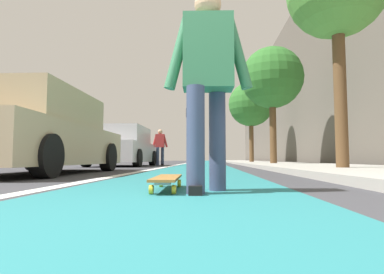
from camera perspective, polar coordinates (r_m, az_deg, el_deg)
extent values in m
plane|color=#38383D|center=(11.11, 1.66, -5.43)|extent=(80.00, 80.00, 0.00)
cube|color=#237075|center=(25.11, 2.48, -4.67)|extent=(56.00, 2.00, 0.00)
cube|color=silver|center=(21.16, -0.77, -4.79)|extent=(52.00, 0.16, 0.01)
cube|color=#9E9B93|center=(19.33, 11.94, -4.62)|extent=(52.00, 3.20, 0.10)
cube|color=#5C544B|center=(24.16, 16.63, 6.31)|extent=(40.00, 1.20, 9.10)
cylinder|color=yellow|center=(2.96, -5.68, -8.47)|extent=(0.07, 0.03, 0.07)
cylinder|color=yellow|center=(2.94, -2.35, -8.51)|extent=(0.07, 0.03, 0.07)
cylinder|color=yellow|center=(2.36, -7.49, -9.56)|extent=(0.07, 0.03, 0.07)
cylinder|color=yellow|center=(2.34, -3.32, -9.64)|extent=(0.07, 0.03, 0.07)
cube|color=silver|center=(2.94, -4.02, -7.57)|extent=(0.06, 0.12, 0.02)
cube|color=silver|center=(2.35, -5.40, -8.45)|extent=(0.06, 0.12, 0.02)
cube|color=olive|center=(2.64, -4.63, -7.47)|extent=(0.85, 0.23, 0.02)
cylinder|color=#384260|center=(2.35, 0.66, -0.47)|extent=(0.14, 0.14, 0.82)
cylinder|color=#384260|center=(2.61, 4.68, -0.82)|extent=(0.14, 0.14, 0.82)
cube|color=black|center=(2.36, 0.66, -9.61)|extent=(0.26, 0.11, 0.07)
cube|color=#33724C|center=(2.61, 2.95, 15.11)|extent=(0.25, 0.41, 0.60)
cylinder|color=#33724C|center=(2.61, -2.50, 15.08)|extent=(0.10, 0.24, 0.60)
cylinder|color=#33724C|center=(2.63, 8.38, 15.02)|extent=(0.10, 0.24, 0.60)
sphere|color=tan|center=(2.77, 2.92, 23.14)|extent=(0.22, 0.22, 0.22)
cube|color=tan|center=(6.25, -26.17, -1.34)|extent=(4.30, 1.79, 0.70)
cube|color=tan|center=(6.18, -26.65, 4.76)|extent=(2.37, 1.63, 0.60)
cube|color=#4C606B|center=(7.22, -22.06, 3.41)|extent=(0.05, 1.55, 0.51)
cylinder|color=black|center=(7.81, -26.88, -3.32)|extent=(0.61, 0.22, 0.61)
cylinder|color=black|center=(7.14, -15.12, -3.59)|extent=(0.61, 0.22, 0.61)
cylinder|color=black|center=(4.68, -25.13, -3.16)|extent=(0.61, 0.22, 0.61)
cube|color=#B7B7BC|center=(11.94, -12.55, -2.79)|extent=(4.17, 1.89, 0.70)
cube|color=#B7B7BC|center=(11.83, -12.71, 0.38)|extent=(2.30, 1.72, 0.60)
cube|color=#4C606B|center=(12.92, -11.27, -0.01)|extent=(0.06, 1.61, 0.51)
cylinder|color=black|center=(13.42, -14.59, -3.78)|extent=(0.61, 0.23, 0.60)
cylinder|color=black|center=(12.98, -7.26, -3.88)|extent=(0.61, 0.23, 0.60)
cylinder|color=black|center=(11.02, -18.83, -3.66)|extent=(0.61, 0.23, 0.60)
cylinder|color=black|center=(10.47, -9.98, -3.81)|extent=(0.61, 0.23, 0.60)
cylinder|color=#2D2D2D|center=(26.87, -0.80, -0.49)|extent=(0.12, 0.12, 3.89)
cube|color=black|center=(27.12, -0.80, 4.46)|extent=(0.24, 0.28, 0.80)
sphere|color=#360606|center=(27.29, -0.78, 4.96)|extent=(0.16, 0.16, 0.16)
sphere|color=gold|center=(27.25, -0.78, 4.42)|extent=(0.16, 0.16, 0.16)
sphere|color=black|center=(27.21, -0.78, 3.88)|extent=(0.16, 0.16, 0.16)
cylinder|color=brown|center=(6.71, 25.59, 6.81)|extent=(0.23, 0.23, 2.97)
cylinder|color=brown|center=(12.73, 14.66, 0.89)|extent=(0.26, 0.26, 2.67)
sphere|color=#2D6B28|center=(13.10, 14.49, 10.52)|extent=(2.47, 2.47, 2.47)
cylinder|color=brown|center=(18.92, 10.86, -0.80)|extent=(0.26, 0.26, 2.64)
sphere|color=#2D6B28|center=(19.18, 10.77, 5.96)|extent=(2.69, 2.69, 2.69)
cylinder|color=#384260|center=(13.07, -5.45, -3.57)|extent=(0.13, 0.13, 0.75)
cylinder|color=#384260|center=(12.86, -6.33, -3.55)|extent=(0.13, 0.13, 0.75)
cube|color=black|center=(13.07, -5.46, -5.07)|extent=(0.24, 0.09, 0.06)
cube|color=#B22D2D|center=(13.00, -5.90, -0.69)|extent=(0.22, 0.37, 0.55)
cylinder|color=#B22D2D|center=(12.96, -4.94, -0.69)|extent=(0.08, 0.22, 0.55)
cylinder|color=#B22D2D|center=(13.03, -6.86, -0.69)|extent=(0.08, 0.22, 0.55)
sphere|color=tan|center=(13.02, -5.89, 0.96)|extent=(0.20, 0.20, 0.20)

